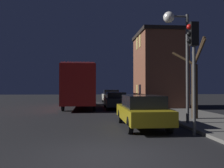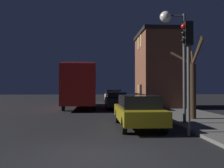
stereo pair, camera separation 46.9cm
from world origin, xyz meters
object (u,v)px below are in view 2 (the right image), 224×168
(streetlamp, at_px, (173,37))
(bus, at_px, (81,84))
(traffic_light, at_px, (188,54))
(car_far_lane, at_px, (113,96))
(bare_tree, at_px, (193,82))
(car_near_lane, at_px, (138,110))
(car_mid_lane, at_px, (116,100))

(streetlamp, xyz_separation_m, bus, (-4.96, 11.11, -2.01))
(traffic_light, bearing_deg, bus, 109.44)
(streetlamp, bearing_deg, bus, 114.07)
(traffic_light, bearing_deg, streetlamp, 85.15)
(car_far_lane, bearing_deg, bus, -116.26)
(bare_tree, relative_size, car_near_lane, 0.93)
(streetlamp, height_order, bare_tree, streetlamp)
(car_near_lane, xyz_separation_m, car_far_lane, (0.15, 18.31, 0.05))
(bare_tree, distance_m, car_near_lane, 4.12)
(streetlamp, relative_size, traffic_light, 1.23)
(car_near_lane, bearing_deg, car_far_lane, 89.53)
(streetlamp, relative_size, bare_tree, 1.21)
(traffic_light, bearing_deg, car_mid_lane, 98.31)
(car_far_lane, bearing_deg, bare_tree, -78.90)
(car_far_lane, bearing_deg, streetlamp, -84.79)
(streetlamp, bearing_deg, car_mid_lane, 101.49)
(bus, bearing_deg, bare_tree, -55.58)
(bare_tree, xyz_separation_m, car_far_lane, (-3.19, 16.28, -1.26))
(streetlamp, xyz_separation_m, bare_tree, (1.56, 1.58, -2.10))
(car_mid_lane, bearing_deg, streetlamp, -78.51)
(bus, distance_m, car_mid_lane, 3.68)
(streetlamp, distance_m, bus, 12.33)
(car_mid_lane, relative_size, car_far_lane, 0.98)
(traffic_light, xyz_separation_m, bus, (-4.76, 13.48, -0.91))
(streetlamp, xyz_separation_m, car_far_lane, (-1.63, 17.86, -3.36))
(car_near_lane, bearing_deg, streetlamp, 14.21)
(traffic_light, distance_m, bare_tree, 4.45)
(traffic_light, relative_size, bus, 0.43)
(streetlamp, height_order, car_far_lane, streetlamp)
(bus, bearing_deg, streetlamp, -65.93)
(car_near_lane, distance_m, car_mid_lane, 10.02)
(car_mid_lane, bearing_deg, bus, 152.99)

